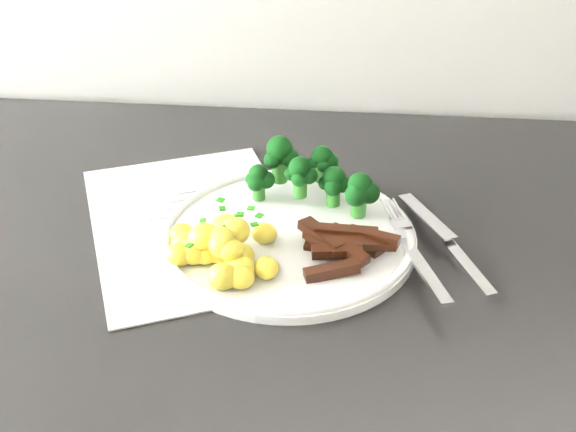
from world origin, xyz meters
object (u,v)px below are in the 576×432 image
(recipe_paper, at_px, (194,222))
(potatoes, at_px, (220,248))
(broccoli, at_px, (312,173))
(knife, at_px, (455,253))
(fork, at_px, (415,253))
(plate, at_px, (288,235))
(beef_strips, at_px, (343,244))

(recipe_paper, distance_m, potatoes, 0.09)
(broccoli, distance_m, knife, 0.17)
(fork, bearing_deg, plate, 164.99)
(fork, bearing_deg, potatoes, -173.01)
(fork, xyz_separation_m, knife, (0.04, 0.02, -0.01))
(recipe_paper, distance_m, plate, 0.10)
(broccoli, height_order, potatoes, broccoli)
(recipe_paper, xyz_separation_m, broccoli, (0.12, 0.04, 0.04))
(plate, xyz_separation_m, knife, (0.16, -0.02, 0.00))
(plate, distance_m, fork, 0.13)
(beef_strips, bearing_deg, potatoes, -165.99)
(broccoli, height_order, beef_strips, broccoli)
(beef_strips, bearing_deg, knife, 5.57)
(plate, xyz_separation_m, potatoes, (-0.06, -0.06, 0.02))
(plate, bearing_deg, broccoli, 73.63)
(broccoli, height_order, fork, broccoli)
(recipe_paper, relative_size, knife, 2.09)
(broccoli, relative_size, potatoes, 1.26)
(beef_strips, xyz_separation_m, knife, (0.11, 0.01, -0.01))
(potatoes, bearing_deg, fork, 6.99)
(plate, distance_m, potatoes, 0.08)
(knife, bearing_deg, beef_strips, -174.43)
(recipe_paper, height_order, knife, knife)
(knife, bearing_deg, broccoli, 150.55)
(beef_strips, height_order, fork, beef_strips)
(recipe_paper, xyz_separation_m, potatoes, (0.04, -0.08, 0.03))
(recipe_paper, height_order, potatoes, potatoes)
(potatoes, distance_m, beef_strips, 0.12)
(knife, bearing_deg, recipe_paper, 171.62)
(potatoes, height_order, knife, potatoes)
(plate, relative_size, beef_strips, 2.57)
(beef_strips, xyz_separation_m, fork, (0.07, -0.01, -0.00))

